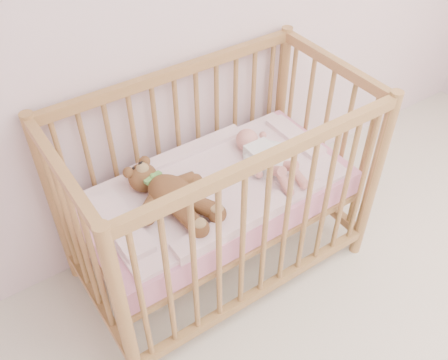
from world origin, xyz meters
TOP-DOWN VIEW (x-y plane):
  - crib at (-0.34, 1.60)m, footprint 1.36×0.76m
  - mattress at (-0.34, 1.60)m, footprint 1.22×0.62m
  - blanket at (-0.34, 1.60)m, footprint 1.10×0.58m
  - baby at (-0.09, 1.58)m, footprint 0.23×0.48m
  - teddy_bear at (-0.59, 1.58)m, footprint 0.50×0.60m

SIDE VIEW (x-z plane):
  - mattress at x=-0.34m, z-range 0.42..0.55m
  - crib at x=-0.34m, z-range 0.00..1.00m
  - blanket at x=-0.34m, z-range 0.53..0.59m
  - baby at x=-0.09m, z-range 0.58..0.69m
  - teddy_bear at x=-0.59m, z-range 0.57..0.72m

